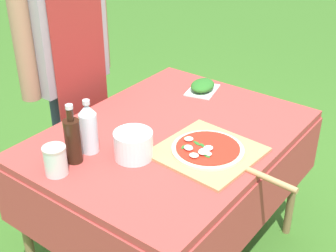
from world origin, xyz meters
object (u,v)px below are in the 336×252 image
water_bottle (89,128)px  mixing_tub (134,145)px  oil_bottle (73,140)px  herb_container (203,86)px  person_cook (67,57)px  pizza_on_peel (209,152)px  sauce_jar (56,162)px  prep_table (170,148)px

water_bottle → mixing_tub: water_bottle is taller
oil_bottle → herb_container: (0.86, -0.04, -0.07)m
person_cook → oil_bottle: 0.71m
pizza_on_peel → mixing_tub: (-0.20, 0.23, 0.04)m
herb_container → oil_bottle: bearing=177.3°
herb_container → mixing_tub: size_ratio=1.40×
water_bottle → sauce_jar: size_ratio=1.99×
mixing_tub → person_cook: bearing=66.8°
mixing_tub → sauce_jar: size_ratio=1.35×
person_cook → oil_bottle: size_ratio=6.27×
person_cook → sauce_jar: bearing=42.5°
pizza_on_peel → person_cook: bearing=87.6°
prep_table → herb_container: herb_container is taller
oil_bottle → sauce_jar: (-0.10, -0.01, -0.05)m
pizza_on_peel → herb_container: bearing=39.7°
person_cook → herb_container: bearing=123.8°
person_cook → oil_bottle: bearing=47.7°
prep_table → mixing_tub: (-0.25, -0.00, 0.14)m
pizza_on_peel → oil_bottle: size_ratio=2.41×
oil_bottle → sauce_jar: 0.11m
prep_table → oil_bottle: 0.48m
water_bottle → herb_container: size_ratio=1.05×
herb_container → pizza_on_peel: bearing=-144.1°
person_cook → mixing_tub: bearing=65.8°
oil_bottle → herb_container: bearing=-2.7°
prep_table → herb_container: size_ratio=5.52×
pizza_on_peel → herb_container: (0.50, 0.36, 0.01)m
prep_table → sauce_jar: sauce_jar is taller
oil_bottle → person_cook: bearing=48.7°
water_bottle → herb_container: bearing=-3.4°
person_cook → pizza_on_peel: size_ratio=2.60×
prep_table → water_bottle: water_bottle is taller
person_cook → pizza_on_peel: 0.95m
sauce_jar → prep_table: bearing=-17.4°
pizza_on_peel → water_bottle: 0.50m
sauce_jar → oil_bottle: bearing=4.1°
water_bottle → person_cook: bearing=54.5°
person_cook → herb_container: size_ratio=7.09×
person_cook → sauce_jar: 0.79m
person_cook → sauce_jar: person_cook is taller
pizza_on_peel → water_bottle: water_bottle is taller
prep_table → water_bottle: size_ratio=5.24×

